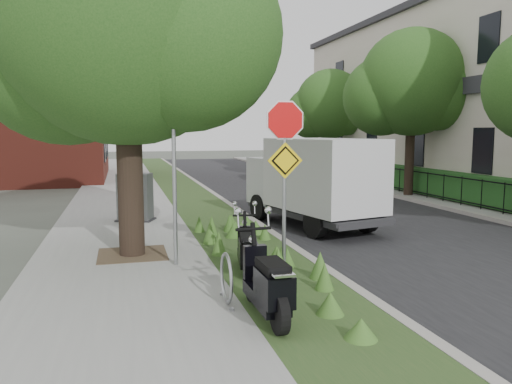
# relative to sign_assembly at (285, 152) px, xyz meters

# --- Properties ---
(ground) EXTENTS (120.00, 120.00, 0.00)m
(ground) POSITION_rel_sign_assembly_xyz_m (1.40, -0.58, -2.33)
(ground) COLOR #4C5147
(ground) RESTS_ON ground
(sidewalk_near) EXTENTS (3.50, 60.00, 0.12)m
(sidewalk_near) POSITION_rel_sign_assembly_xyz_m (-2.85, 9.42, -2.27)
(sidewalk_near) COLOR gray
(sidewalk_near) RESTS_ON ground
(verge) EXTENTS (2.00, 60.00, 0.12)m
(verge) POSITION_rel_sign_assembly_xyz_m (-0.10, 9.42, -2.27)
(verge) COLOR #2A491F
(verge) RESTS_ON ground
(kerb_near) EXTENTS (0.20, 60.00, 0.13)m
(kerb_near) POSITION_rel_sign_assembly_xyz_m (0.90, 9.42, -2.26)
(kerb_near) COLOR #9E9991
(kerb_near) RESTS_ON ground
(road) EXTENTS (7.00, 60.00, 0.01)m
(road) POSITION_rel_sign_assembly_xyz_m (4.40, 9.42, -2.32)
(road) COLOR black
(road) RESTS_ON ground
(kerb_far) EXTENTS (0.20, 60.00, 0.13)m
(kerb_far) POSITION_rel_sign_assembly_xyz_m (7.90, 9.42, -2.26)
(kerb_far) COLOR #9E9991
(kerb_far) RESTS_ON ground
(footpath_far) EXTENTS (3.20, 60.00, 0.12)m
(footpath_far) POSITION_rel_sign_assembly_xyz_m (9.60, 9.42, -2.27)
(footpath_far) COLOR gray
(footpath_far) RESTS_ON ground
(street_tree_main) EXTENTS (6.21, 5.54, 7.66)m
(street_tree_main) POSITION_rel_sign_assembly_xyz_m (-2.68, 2.28, 2.48)
(street_tree_main) COLOR black
(street_tree_main) RESTS_ON ground
(bare_post) EXTENTS (0.08, 0.08, 4.00)m
(bare_post) POSITION_rel_sign_assembly_xyz_m (-1.80, 1.22, -0.21)
(bare_post) COLOR #A5A8AD
(bare_post) RESTS_ON ground
(bike_hoop) EXTENTS (0.06, 0.78, 0.77)m
(bike_hoop) POSITION_rel_sign_assembly_xyz_m (-1.30, -1.18, -1.83)
(bike_hoop) COLOR #A5A8AD
(bike_hoop) RESTS_ON ground
(sign_assembly) EXTENTS (0.94, 0.08, 3.22)m
(sign_assembly) POSITION_rel_sign_assembly_xyz_m (0.00, 0.00, 0.00)
(sign_assembly) COLOR #A5A8AD
(sign_assembly) RESTS_ON ground
(fence_far) EXTENTS (0.04, 24.00, 1.00)m
(fence_far) POSITION_rel_sign_assembly_xyz_m (8.60, 9.42, -1.66)
(fence_far) COLOR black
(fence_far) RESTS_ON ground
(hedge_far) EXTENTS (1.00, 24.00, 1.10)m
(hedge_far) POSITION_rel_sign_assembly_xyz_m (9.30, 9.42, -1.66)
(hedge_far) COLOR #204A1A
(hedge_far) RESTS_ON footpath_far
(terrace_houses) EXTENTS (7.40, 26.40, 8.20)m
(terrace_houses) POSITION_rel_sign_assembly_xyz_m (12.89, 9.42, 1.83)
(terrace_houses) COLOR #BFB5A3
(terrace_houses) RESTS_ON ground
(brick_building) EXTENTS (9.40, 10.40, 8.30)m
(brick_building) POSITION_rel_sign_assembly_xyz_m (-8.10, 21.42, 1.88)
(brick_building) COLOR maroon
(brick_building) RESTS_ON ground
(far_tree_b) EXTENTS (4.83, 4.31, 6.56)m
(far_tree_b) POSITION_rel_sign_assembly_xyz_m (8.34, 9.46, 2.04)
(far_tree_b) COLOR black
(far_tree_b) RESTS_ON ground
(far_tree_c) EXTENTS (4.37, 3.89, 5.93)m
(far_tree_c) POSITION_rel_sign_assembly_xyz_m (8.34, 17.46, 1.63)
(far_tree_c) COLOR black
(far_tree_c) RESTS_ON ground
(scooter_near) EXTENTS (0.49, 1.54, 0.74)m
(scooter_near) POSITION_rel_sign_assembly_xyz_m (-0.62, 0.25, -1.85)
(scooter_near) COLOR black
(scooter_near) RESTS_ON ground
(scooter_far) EXTENTS (0.38, 1.83, 0.87)m
(scooter_far) POSITION_rel_sign_assembly_xyz_m (-0.90, -2.06, -1.78)
(scooter_far) COLOR black
(scooter_far) RESTS_ON ground
(box_truck) EXTENTS (2.79, 4.95, 2.11)m
(box_truck) POSITION_rel_sign_assembly_xyz_m (2.39, 4.58, -0.95)
(box_truck) COLOR #262628
(box_truck) RESTS_ON ground
(utility_cabinet) EXTENTS (1.20, 1.00, 1.36)m
(utility_cabinet) POSITION_rel_sign_assembly_xyz_m (-2.41, 6.31, -1.55)
(utility_cabinet) COLOR #262628
(utility_cabinet) RESTS_ON ground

